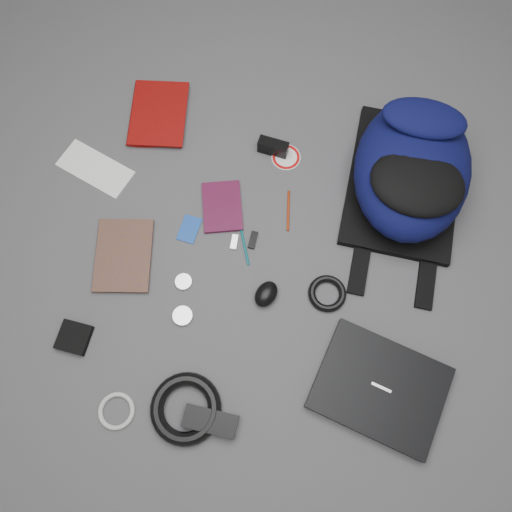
% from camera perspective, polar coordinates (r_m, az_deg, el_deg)
% --- Properties ---
extents(ground, '(4.00, 4.00, 0.00)m').
position_cam_1_polar(ground, '(1.45, 0.00, -0.25)').
color(ground, '#4F4F51').
rests_on(ground, ground).
extents(backpack, '(0.37, 0.52, 0.21)m').
position_cam_1_polar(backpack, '(1.51, 17.42, 9.57)').
color(backpack, black).
rests_on(backpack, ground).
extents(laptop, '(0.38, 0.33, 0.03)m').
position_cam_1_polar(laptop, '(1.41, 13.97, -14.41)').
color(laptop, black).
rests_on(laptop, ground).
extents(textbook_red, '(0.21, 0.26, 0.03)m').
position_cam_1_polar(textbook_red, '(1.70, -14.12, 15.57)').
color(textbook_red, '#710606').
rests_on(textbook_red, ground).
extents(comic_book, '(0.20, 0.25, 0.02)m').
position_cam_1_polar(comic_book, '(1.52, -17.85, 0.09)').
color(comic_book, '#AA540C').
rests_on(comic_book, ground).
extents(envelope, '(0.25, 0.18, 0.00)m').
position_cam_1_polar(envelope, '(1.64, -17.90, 9.50)').
color(envelope, white).
rests_on(envelope, ground).
extents(dvd_case, '(0.15, 0.19, 0.01)m').
position_cam_1_polar(dvd_case, '(1.51, -3.89, 5.66)').
color(dvd_case, '#3E0C23').
rests_on(dvd_case, ground).
extents(compact_camera, '(0.10, 0.04, 0.05)m').
position_cam_1_polar(compact_camera, '(1.57, 1.97, 12.32)').
color(compact_camera, black).
rests_on(compact_camera, ground).
extents(sticker_disc, '(0.12, 0.12, 0.00)m').
position_cam_1_polar(sticker_disc, '(1.59, 3.45, 11.20)').
color(sticker_disc, white).
rests_on(sticker_disc, ground).
extents(pen_teal, '(0.05, 0.12, 0.01)m').
position_cam_1_polar(pen_teal, '(1.46, -1.35, 1.29)').
color(pen_teal, '#0A5B61').
rests_on(pen_teal, ground).
extents(pen_red, '(0.03, 0.13, 0.01)m').
position_cam_1_polar(pen_red, '(1.50, 3.71, 5.19)').
color(pen_red, '#972A0B').
rests_on(pen_red, ground).
extents(id_badge, '(0.06, 0.09, 0.00)m').
position_cam_1_polar(id_badge, '(1.49, -7.63, 3.07)').
color(id_badge, '#1644A7').
rests_on(id_badge, ground).
extents(usb_black, '(0.02, 0.05, 0.01)m').
position_cam_1_polar(usb_black, '(1.46, -0.35, 1.83)').
color(usb_black, black).
rests_on(usb_black, ground).
extents(usb_silver, '(0.02, 0.05, 0.01)m').
position_cam_1_polar(usb_silver, '(1.46, -2.50, 1.61)').
color(usb_silver, silver).
rests_on(usb_silver, ground).
extents(mouse, '(0.08, 0.10, 0.04)m').
position_cam_1_polar(mouse, '(1.40, 1.17, -4.37)').
color(mouse, black).
rests_on(mouse, ground).
extents(headphone_left, '(0.07, 0.07, 0.01)m').
position_cam_1_polar(headphone_left, '(1.42, -8.38, -6.79)').
color(headphone_left, silver).
rests_on(headphone_left, ground).
extents(headphone_right, '(0.06, 0.06, 0.01)m').
position_cam_1_polar(headphone_right, '(1.44, -8.28, -2.93)').
color(headphone_right, silver).
rests_on(headphone_right, ground).
extents(cable_coil, '(0.12, 0.12, 0.02)m').
position_cam_1_polar(cable_coil, '(1.43, 8.13, -4.26)').
color(cable_coil, black).
rests_on(cable_coil, ground).
extents(power_brick, '(0.14, 0.07, 0.03)m').
position_cam_1_polar(power_brick, '(1.37, -5.23, -18.28)').
color(power_brick, black).
rests_on(power_brick, ground).
extents(power_cord_coil, '(0.24, 0.24, 0.04)m').
position_cam_1_polar(power_cord_coil, '(1.37, -8.03, -16.88)').
color(power_cord_coil, black).
rests_on(power_cord_coil, ground).
extents(pouch, '(0.09, 0.09, 0.02)m').
position_cam_1_polar(pouch, '(1.47, -20.08, -8.73)').
color(pouch, black).
rests_on(pouch, ground).
extents(white_cable_coil, '(0.11, 0.11, 0.01)m').
position_cam_1_polar(white_cable_coil, '(1.42, -15.66, -16.69)').
color(white_cable_coil, beige).
rests_on(white_cable_coil, ground).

